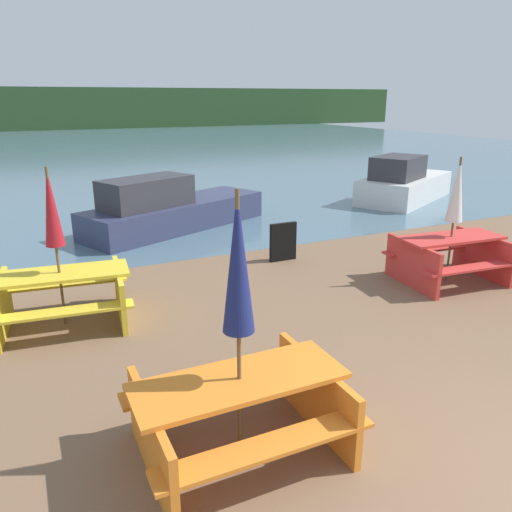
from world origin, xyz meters
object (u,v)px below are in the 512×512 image
object	(u,v)px
picnic_table_orange	(240,407)
boat_second	(403,184)
umbrella_white	(457,191)
umbrella_navy	(238,265)
picnic_table_red	(449,255)
umbrella_crimson	(51,209)
picnic_table_yellow	(62,293)
boat	(170,210)
signboard	(283,242)

from	to	relation	value
picnic_table_orange	boat_second	distance (m)	12.34
picnic_table_orange	umbrella_white	world-z (taller)	umbrella_white
umbrella_navy	boat_second	world-z (taller)	umbrella_navy
picnic_table_red	umbrella_navy	bearing A→B (deg)	-153.61
umbrella_white	boat_second	world-z (taller)	umbrella_white
umbrella_crimson	boat_second	world-z (taller)	umbrella_crimson
umbrella_white	umbrella_navy	xyz separation A→B (m)	(-5.00, -2.48, 0.19)
picnic_table_orange	boat_second	size ratio (longest dim) A/B	0.45
umbrella_white	umbrella_navy	distance (m)	5.58
picnic_table_red	picnic_table_yellow	distance (m)	6.25
boat	boat_second	world-z (taller)	boat_second
boat_second	boat	bearing A→B (deg)	154.96
umbrella_navy	boat_second	xyz separation A→B (m)	(9.09, 8.35, -1.24)
picnic_table_orange	boat	xyz separation A→B (m)	(1.64, 7.98, 0.03)
umbrella_navy	boat_second	distance (m)	12.40
boat_second	signboard	distance (m)	7.14
umbrella_white	umbrella_crimson	bearing A→B (deg)	170.84
picnic_table_red	umbrella_crimson	size ratio (longest dim) A/B	0.86
picnic_table_yellow	umbrella_navy	bearing A→B (deg)	-71.34
boat_second	signboard	size ratio (longest dim) A/B	5.54
boat	umbrella_navy	bearing A→B (deg)	-125.31
picnic_table_red	boat_second	distance (m)	7.15
boat	picnic_table_orange	bearing A→B (deg)	-125.31
boat_second	signboard	world-z (taller)	boat_second
picnic_table_orange	umbrella_crimson	xyz separation A→B (m)	(-1.17, 3.48, 1.20)
picnic_table_orange	picnic_table_red	bearing A→B (deg)	26.39
signboard	umbrella_navy	bearing A→B (deg)	-122.19
picnic_table_red	umbrella_white	bearing A→B (deg)	180.00
picnic_table_yellow	umbrella_navy	size ratio (longest dim) A/B	0.82
picnic_table_yellow	signboard	size ratio (longest dim) A/B	2.62
umbrella_white	picnic_table_red	bearing A→B (deg)	0.00
boat	signboard	xyz separation A→B (m)	(1.32, -3.28, -0.11)
boat	boat_second	distance (m)	7.46
umbrella_white	signboard	distance (m)	3.25
umbrella_navy	picnic_table_orange	bearing A→B (deg)	0.00
boat_second	signboard	xyz separation A→B (m)	(-6.14, -3.65, -0.15)
picnic_table_yellow	umbrella_crimson	distance (m)	1.19
umbrella_white	signboard	xyz separation A→B (m)	(-2.04, 2.22, -1.21)
picnic_table_orange	umbrella_crimson	distance (m)	3.86
picnic_table_red	picnic_table_yellow	xyz separation A→B (m)	(-6.17, 1.00, -0.02)
umbrella_white	umbrella_navy	world-z (taller)	umbrella_navy
picnic_table_red	boat_second	size ratio (longest dim) A/B	0.46
picnic_table_yellow	umbrella_crimson	size ratio (longest dim) A/B	0.89
picnic_table_orange	signboard	size ratio (longest dim) A/B	2.49
umbrella_navy	signboard	bearing A→B (deg)	57.81
umbrella_navy	boat	xyz separation A→B (m)	(1.64, 7.98, -1.28)
picnic_table_red	umbrella_navy	xyz separation A→B (m)	(-5.00, -2.48, 1.29)
picnic_table_red	boat	world-z (taller)	boat
umbrella_white	boat	distance (m)	6.54
umbrella_navy	boat_second	bearing A→B (deg)	42.54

